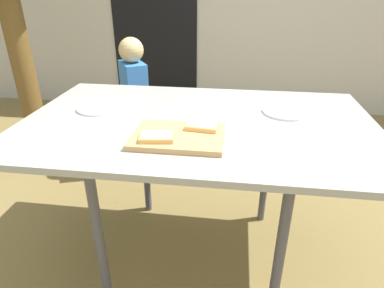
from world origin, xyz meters
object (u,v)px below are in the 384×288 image
Objects in this scene: pizza_slice_near_left at (157,137)px; child_left at (135,98)px; plate_white_right at (286,112)px; pizza_slice_far_right at (202,126)px; dining_table at (198,132)px; cutting_board at (178,137)px; plate_white_left at (100,108)px.

child_left is at bearing 111.18° from pizza_slice_near_left.
pizza_slice_far_right is at bearing -142.25° from plate_white_right.
pizza_slice_far_right is 0.63× the size of plate_white_right.
dining_table is 0.21m from cutting_board.
cutting_board is (-0.05, -0.20, 0.07)m from dining_table.
child_left reaches higher than cutting_board.
plate_white_left is at bearing 146.74° from cutting_board.
pizza_slice_near_left is at bearing -68.82° from child_left.
plate_white_right is (0.50, 0.39, -0.03)m from pizza_slice_near_left.
child_left reaches higher than plate_white_left.
cutting_board is 1.64× the size of plate_white_left.
child_left is (-0.43, 1.11, -0.24)m from pizza_slice_near_left.
pizza_slice_far_right is at bearing -75.89° from dining_table.
dining_table is at bearing 104.11° from pizza_slice_far_right.
plate_white_left is at bearing -175.89° from plate_white_right.
dining_table is 0.29m from pizza_slice_near_left.
dining_table is at bearing 64.78° from pizza_slice_near_left.
pizza_slice_far_right reaches higher than plate_white_left.
pizza_slice_near_left is at bearing -115.22° from dining_table.
pizza_slice_far_right is (0.03, -0.13, 0.09)m from dining_table.
dining_table is 4.39× the size of cutting_board.
plate_white_left is (-0.42, 0.27, -0.01)m from cutting_board.
dining_table is 7.18× the size of plate_white_left.
dining_table is at bearing -57.47° from child_left.
cutting_board is 0.11m from pizza_slice_far_right.
plate_white_left is 0.21× the size of child_left.
child_left is at bearing 115.24° from cutting_board.
cutting_board is at bearing 39.11° from pizza_slice_near_left.
cutting_board is 2.59× the size of pizza_slice_near_left.
plate_white_left is at bearing 170.68° from dining_table.
child_left reaches higher than pizza_slice_far_right.
dining_table is 11.39× the size of pizza_slice_far_right.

